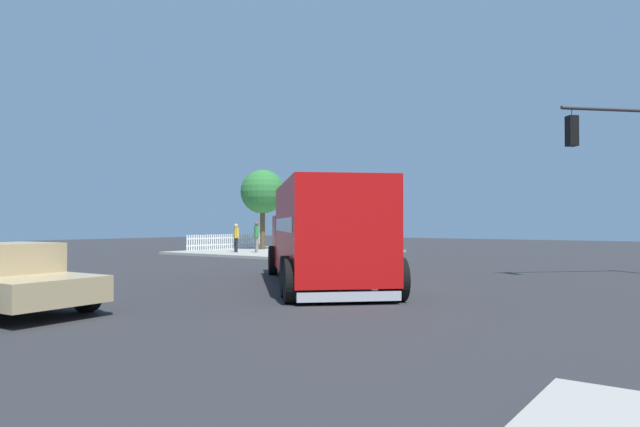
# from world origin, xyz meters

# --- Properties ---
(ground_plane) EXTENTS (100.00, 100.00, 0.00)m
(ground_plane) POSITION_xyz_m (0.00, 0.00, 0.00)
(ground_plane) COLOR #2B2B2D
(sidewalk_corner_near) EXTENTS (10.58, 10.58, 0.14)m
(sidewalk_corner_near) POSITION_xyz_m (-12.51, -12.51, 0.07)
(sidewalk_corner_near) COLOR #9E998E
(sidewalk_corner_near) RESTS_ON ground
(delivery_truck) EXTENTS (7.94, 7.77, 2.89)m
(delivery_truck) POSITION_xyz_m (0.51, -0.58, 1.51)
(delivery_truck) COLOR red
(delivery_truck) RESTS_ON ground
(pedestrian_near_corner) EXTENTS (0.37, 0.46, 1.75)m
(pedestrian_near_corner) POSITION_xyz_m (-9.94, -12.65, 1.14)
(pedestrian_near_corner) COLOR gray
(pedestrian_near_corner) RESTS_ON sidewalk_corner_near
(pedestrian_crossing) EXTENTS (0.35, 0.48, 1.64)m
(pedestrian_crossing) POSITION_xyz_m (-9.45, -13.79, 1.07)
(pedestrian_crossing) COLOR black
(pedestrian_crossing) RESTS_ON sidewalk_corner_near
(picket_fence_run) EXTENTS (6.94, 0.05, 0.95)m
(picket_fence_run) POSITION_xyz_m (-12.51, -17.55, 0.62)
(picket_fence_run) COLOR white
(picket_fence_run) RESTS_ON sidewalk_corner_near
(shade_tree_near) EXTENTS (2.82, 2.82, 5.11)m
(shade_tree_near) POSITION_xyz_m (-13.18, -15.09, 3.81)
(shade_tree_near) COLOR brown
(shade_tree_near) RESTS_ON sidewalk_corner_near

